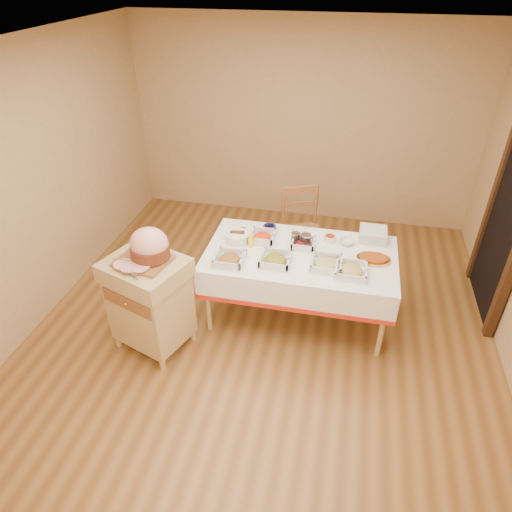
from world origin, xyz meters
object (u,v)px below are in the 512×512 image
at_px(ham_on_board, 148,248).
at_px(preserve_jar_right, 306,241).
at_px(bread_basket, 237,237).
at_px(plate_stack, 373,235).
at_px(butcher_cart, 150,299).
at_px(dining_chair, 302,230).
at_px(mustard_bottle, 251,240).
at_px(brass_platter, 373,259).
at_px(preserve_jar_left, 295,239).
at_px(dining_table, 300,267).

relative_size(ham_on_board, preserve_jar_right, 3.68).
bearing_deg(bread_basket, ham_on_board, -127.22).
bearing_deg(bread_basket, plate_stack, 13.41).
relative_size(butcher_cart, plate_stack, 3.57).
relative_size(dining_chair, mustard_bottle, 6.19).
distance_m(mustard_bottle, brass_platter, 1.17).
relative_size(ham_on_board, preserve_jar_left, 4.12).
bearing_deg(bread_basket, dining_chair, 53.66).
height_order(preserve_jar_left, mustard_bottle, mustard_bottle).
xyz_separation_m(dining_chair, bread_basket, (-0.56, -0.76, 0.29)).
height_order(mustard_bottle, brass_platter, mustard_bottle).
distance_m(dining_table, plate_stack, 0.81).
relative_size(dining_chair, ham_on_board, 2.13).
bearing_deg(butcher_cart, brass_platter, 20.56).
height_order(butcher_cart, bread_basket, butcher_cart).
distance_m(dining_table, mustard_bottle, 0.55).
bearing_deg(ham_on_board, mustard_bottle, 43.15).
bearing_deg(preserve_jar_right, dining_chair, 99.04).
distance_m(mustard_bottle, plate_stack, 1.22).
distance_m(ham_on_board, mustard_bottle, 1.03).
relative_size(bread_basket, brass_platter, 0.76).
xyz_separation_m(ham_on_board, preserve_jar_right, (1.25, 0.81, -0.26)).
relative_size(dining_chair, brass_platter, 3.17).
bearing_deg(bread_basket, brass_platter, -2.87).
height_order(dining_table, preserve_jar_right, preserve_jar_right).
distance_m(butcher_cart, ham_on_board, 0.54).
xyz_separation_m(preserve_jar_left, brass_platter, (0.76, -0.15, -0.03)).
distance_m(butcher_cart, mustard_bottle, 1.10).
height_order(dining_table, preserve_jar_left, preserve_jar_left).
bearing_deg(plate_stack, preserve_jar_right, -157.92).
distance_m(ham_on_board, preserve_jar_right, 1.51).
height_order(preserve_jar_right, brass_platter, preserve_jar_right).
relative_size(preserve_jar_left, plate_stack, 0.43).
relative_size(preserve_jar_left, bread_basket, 0.47).
bearing_deg(dining_chair, dining_table, -84.17).
relative_size(ham_on_board, bread_basket, 1.95).
height_order(butcher_cart, preserve_jar_left, butcher_cart).
bearing_deg(dining_chair, butcher_cart, -127.24).
xyz_separation_m(butcher_cart, mustard_bottle, (0.78, 0.72, 0.29)).
distance_m(dining_table, brass_platter, 0.70).
bearing_deg(butcher_cart, preserve_jar_right, 33.27).
relative_size(mustard_bottle, plate_stack, 0.61).
height_order(dining_chair, brass_platter, dining_chair).
bearing_deg(preserve_jar_right, bread_basket, -175.49).
distance_m(preserve_jar_right, plate_stack, 0.69).
height_order(dining_table, dining_chair, dining_chair).
relative_size(preserve_jar_left, brass_platter, 0.36).
xyz_separation_m(dining_table, plate_stack, (0.67, 0.40, 0.22)).
bearing_deg(dining_chair, mustard_bottle, -115.91).
bearing_deg(ham_on_board, brass_platter, 20.05).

